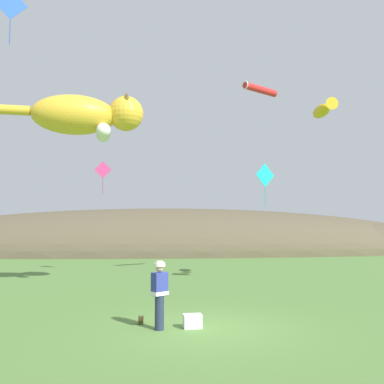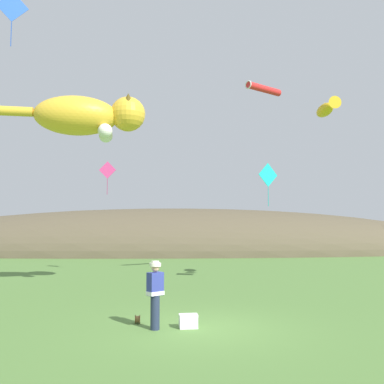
{
  "view_description": "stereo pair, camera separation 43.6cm",
  "coord_description": "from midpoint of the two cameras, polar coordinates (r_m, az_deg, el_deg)",
  "views": [
    {
      "loc": [
        -1.29,
        -11.44,
        2.72
      ],
      "look_at": [
        0.0,
        4.0,
        3.92
      ],
      "focal_mm": 40.0,
      "sensor_mm": 36.0,
      "label": 1
    },
    {
      "loc": [
        -0.85,
        -11.47,
        2.72
      ],
      "look_at": [
        0.0,
        4.0,
        3.92
      ],
      "focal_mm": 40.0,
      "sensor_mm": 36.0,
      "label": 2
    }
  ],
  "objects": [
    {
      "name": "ground_plane",
      "position": [
        11.82,
        0.58,
        -17.73
      ],
      "size": [
        120.0,
        120.0,
        0.0
      ],
      "primitive_type": "plane",
      "color": "#517A38"
    },
    {
      "name": "distant_hill_ridge",
      "position": [
        42.42,
        -0.35,
        -8.11
      ],
      "size": [
        63.15,
        14.84,
        8.73
      ],
      "color": "brown",
      "rests_on": "ground"
    },
    {
      "name": "festival_attendant",
      "position": [
        11.53,
        -5.46,
        -13.22
      ],
      "size": [
        0.49,
        0.46,
        1.77
      ],
      "color": "#232D47",
      "rests_on": "ground"
    },
    {
      "name": "kite_spool",
      "position": [
        12.39,
        -7.87,
        -16.5
      ],
      "size": [
        0.13,
        0.24,
        0.24
      ],
      "color": "olive",
      "rests_on": "ground"
    },
    {
      "name": "picnic_cooler",
      "position": [
        11.82,
        -1.02,
        -16.84
      ],
      "size": [
        0.51,
        0.36,
        0.36
      ],
      "color": "white",
      "rests_on": "ground"
    },
    {
      "name": "kite_giant_cat",
      "position": [
        18.81,
        -14.68,
        9.82
      ],
      "size": [
        6.44,
        2.2,
        1.96
      ],
      "color": "gold"
    },
    {
      "name": "kite_fish_windsock",
      "position": [
        20.7,
        16.5,
        10.48
      ],
      "size": [
        0.63,
        2.09,
        0.64
      ],
      "color": "gold"
    },
    {
      "name": "kite_tube_streamer",
      "position": [
        23.01,
        8.47,
        13.38
      ],
      "size": [
        2.12,
        1.6,
        0.44
      ],
      "color": "red"
    },
    {
      "name": "kite_diamond_teal",
      "position": [
        20.16,
        9.11,
        2.17
      ],
      "size": [
        1.0,
        0.52,
        2.01
      ],
      "color": "#19BFBF"
    },
    {
      "name": "kite_diamond_pink",
      "position": [
        24.35,
        -12.3,
        2.87
      ],
      "size": [
        0.97,
        0.13,
        1.87
      ],
      "color": "#E53F8C"
    },
    {
      "name": "kite_diamond_blue",
      "position": [
        17.59,
        -23.73,
        21.93
      ],
      "size": [
        1.06,
        0.38,
        2.02
      ],
      "color": "blue"
    }
  ]
}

